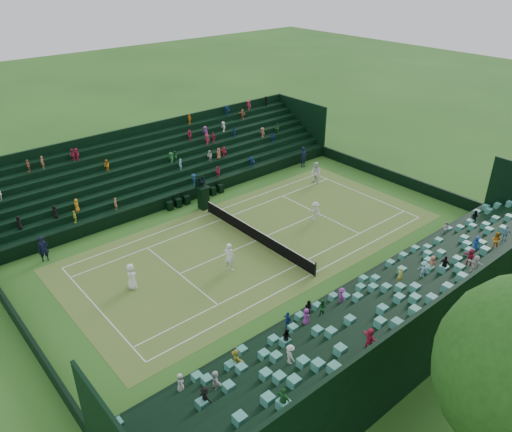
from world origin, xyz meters
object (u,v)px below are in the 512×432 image
object	(u,v)px
player_far_west	(316,173)
umpire_chair	(203,195)
tennis_net	(256,234)
player_near_west	(131,276)
player_far_east	(315,211)
player_near_east	(229,257)

from	to	relation	value
player_far_west	umpire_chair	bearing A→B (deg)	-88.53
tennis_net	player_near_west	distance (m)	9.40
tennis_net	umpire_chair	xyz separation A→B (m)	(-6.57, 0.08, 0.68)
player_far_west	player_far_east	bearing A→B (deg)	-31.98
player_far_west	player_far_east	xyz separation A→B (m)	(4.76, -5.04, -0.20)
player_near_east	player_near_west	bearing A→B (deg)	42.50
tennis_net	player_far_east	distance (m)	5.39
player_far_east	umpire_chair	bearing A→B (deg)	-155.91
tennis_net	player_far_west	world-z (taller)	player_far_west
umpire_chair	player_far_east	xyz separation A→B (m)	(7.18, 5.26, -0.42)
umpire_chair	player_far_east	size ratio (longest dim) A/B	1.79
umpire_chair	player_near_east	world-z (taller)	umpire_chair
player_near_west	player_near_east	bearing A→B (deg)	-108.34
player_near_west	player_far_east	size ratio (longest dim) A/B	1.09
player_near_east	player_far_east	distance (m)	9.08
player_far_east	tennis_net	bearing A→B (deg)	-108.60
tennis_net	player_near_east	size ratio (longest dim) A/B	5.86
tennis_net	player_far_east	xyz separation A→B (m)	(0.60, 5.35, 0.27)
player_near_west	player_far_west	distance (m)	20.09
player_far_west	player_far_east	size ratio (longest dim) A/B	1.25
tennis_net	player_far_east	world-z (taller)	player_far_east
tennis_net	player_far_west	bearing A→B (deg)	111.82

